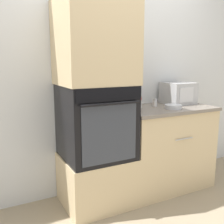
% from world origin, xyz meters
% --- Properties ---
extents(ground_plane, '(12.00, 12.00, 0.00)m').
position_xyz_m(ground_plane, '(0.00, 0.00, 0.00)').
color(ground_plane, gray).
extents(wall_back, '(8.00, 0.05, 2.50)m').
position_xyz_m(wall_back, '(0.00, 0.63, 1.25)').
color(wall_back, silver).
rests_on(wall_back, ground_plane).
extents(oven_cabinet_base, '(0.66, 0.60, 0.49)m').
position_xyz_m(oven_cabinet_base, '(-0.33, 0.30, 0.25)').
color(oven_cabinet_base, beige).
rests_on(oven_cabinet_base, ground_plane).
extents(wall_oven, '(0.64, 0.64, 0.70)m').
position_xyz_m(wall_oven, '(-0.33, 0.30, 0.85)').
color(wall_oven, black).
rests_on(wall_oven, oven_cabinet_base).
extents(oven_cabinet_upper, '(0.66, 0.60, 0.77)m').
position_xyz_m(oven_cabinet_upper, '(-0.33, 0.30, 1.58)').
color(oven_cabinet_upper, beige).
rests_on(oven_cabinet_upper, wall_oven).
extents(counter_unit, '(1.04, 0.63, 0.92)m').
position_xyz_m(counter_unit, '(0.51, 0.30, 0.46)').
color(counter_unit, beige).
rests_on(counter_unit, ground_plane).
extents(microwave, '(0.32, 0.32, 0.25)m').
position_xyz_m(microwave, '(0.78, 0.41, 1.04)').
color(microwave, '#B2B5BA').
rests_on(microwave, counter_unit).
extents(knife_block, '(0.11, 0.12, 0.24)m').
position_xyz_m(knife_block, '(0.16, 0.47, 1.02)').
color(knife_block, brown).
rests_on(knife_block, counter_unit).
extents(bowl, '(0.18, 0.18, 0.04)m').
position_xyz_m(bowl, '(0.51, 0.17, 0.94)').
color(bowl, silver).
rests_on(bowl, counter_unit).
extents(condiment_jar_near, '(0.04, 0.04, 0.11)m').
position_xyz_m(condiment_jar_near, '(0.26, 0.56, 0.97)').
color(condiment_jar_near, '#427047').
rests_on(condiment_jar_near, counter_unit).
extents(condiment_jar_mid, '(0.06, 0.06, 0.11)m').
position_xyz_m(condiment_jar_mid, '(0.21, 0.38, 0.98)').
color(condiment_jar_mid, silver).
rests_on(condiment_jar_mid, counter_unit).
extents(condiment_jar_far, '(0.05, 0.05, 0.09)m').
position_xyz_m(condiment_jar_far, '(0.42, 0.38, 0.96)').
color(condiment_jar_far, silver).
rests_on(condiment_jar_far, counter_unit).
extents(condiment_jar_back, '(0.05, 0.05, 0.09)m').
position_xyz_m(condiment_jar_back, '(0.11, 0.29, 0.96)').
color(condiment_jar_back, brown).
rests_on(condiment_jar_back, counter_unit).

